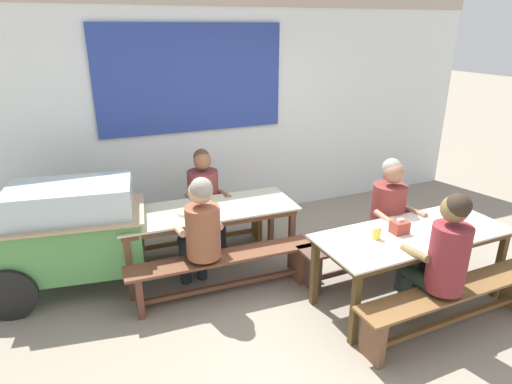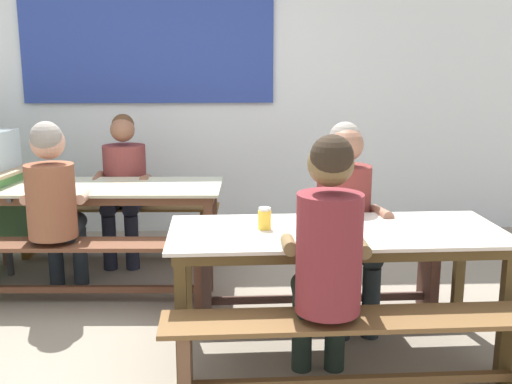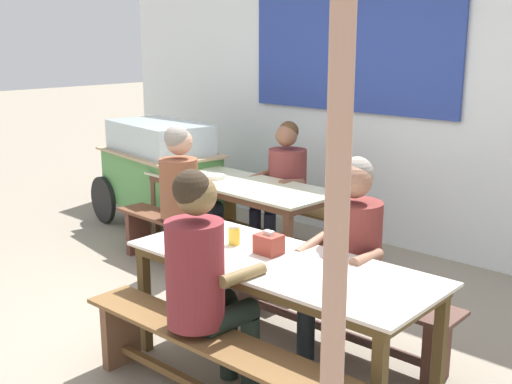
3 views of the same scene
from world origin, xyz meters
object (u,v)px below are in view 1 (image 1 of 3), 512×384
person_right_near_table (392,211)px  person_near_front (442,256)px  bench_near_front (452,302)px  soup_bowl (185,212)px  bench_far_back (197,226)px  dining_table_far (207,215)px  food_cart (74,230)px  tissue_box (400,227)px  condiment_jar (377,233)px  bench_far_front (223,268)px  person_center_facing (205,195)px  bench_near_back (372,248)px  person_left_back_turned (201,229)px  dining_table_near (413,239)px

person_right_near_table → person_near_front: person_near_front is taller
bench_near_front → soup_bowl: (-1.87, 1.78, 0.45)m
soup_bowl → bench_far_back: bearing=65.8°
bench_near_front → dining_table_far: bearing=131.5°
food_cart → person_near_front: size_ratio=1.32×
bench_near_front → soup_bowl: soup_bowl is taller
food_cart → tissue_box: (2.80, -1.41, 0.13)m
bench_far_back → condiment_jar: bearing=-56.7°
person_near_front → tissue_box: (-0.00, 0.53, 0.03)m
bench_far_front → condiment_jar: (1.23, -0.74, 0.49)m
food_cart → person_center_facing: person_center_facing is taller
bench_near_back → condiment_jar: size_ratio=14.02×
condiment_jar → bench_near_back: bearing=52.2°
person_near_front → condiment_jar: (-0.28, 0.51, 0.03)m
bench_far_front → person_right_near_table: bearing=-9.4°
dining_table_far → bench_far_back: dining_table_far is taller
bench_near_front → food_cart: bearing=145.9°
bench_near_back → person_left_back_turned: 1.87m
dining_table_far → bench_far_front: 0.64m
dining_table_near → person_center_facing: bearing=130.2°
bench_far_front → tissue_box: (1.50, -0.72, 0.49)m
person_right_near_table → soup_bowl: 2.14m
bench_far_front → food_cart: 1.52m
person_right_near_table → tissue_box: 0.51m
tissue_box → soup_bowl: tissue_box is taller
bench_near_front → person_left_back_turned: bearing=142.9°
dining_table_far → food_cart: food_cart is taller
person_center_facing → person_left_back_turned: (-0.32, -0.92, 0.03)m
bench_far_front → person_right_near_table: size_ratio=1.46×
dining_table_near → person_right_near_table: size_ratio=1.48×
person_near_front → condiment_jar: 0.58m
person_center_facing → soup_bowl: size_ratio=6.87×
person_center_facing → person_left_back_turned: person_left_back_turned is taller
dining_table_far → person_near_front: size_ratio=1.42×
tissue_box → condiment_jar: bearing=-176.6°
person_left_back_turned → food_cart: bearing=151.1°
dining_table_far → food_cart: (-1.32, 0.16, -0.00)m
dining_table_near → soup_bowl: soup_bowl is taller
person_left_back_turned → bench_near_back: bearing=-9.8°
food_cart → soup_bowl: size_ratio=9.82×
bench_far_back → person_right_near_table: 2.25m
person_left_back_turned → soup_bowl: bearing=96.5°
bench_far_back → bench_far_front: (-0.04, -1.07, 0.02)m
person_left_back_turned → bench_near_front: bearing=-37.1°
person_near_front → soup_bowl: person_near_front is taller
bench_near_back → bench_near_front: bearing=-88.6°
dining_table_far → bench_near_back: (1.60, -0.77, -0.36)m
person_center_facing → person_left_back_turned: 0.98m
dining_table_near → bench_near_back: 0.65m
dining_table_near → bench_near_front: bearing=-88.6°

